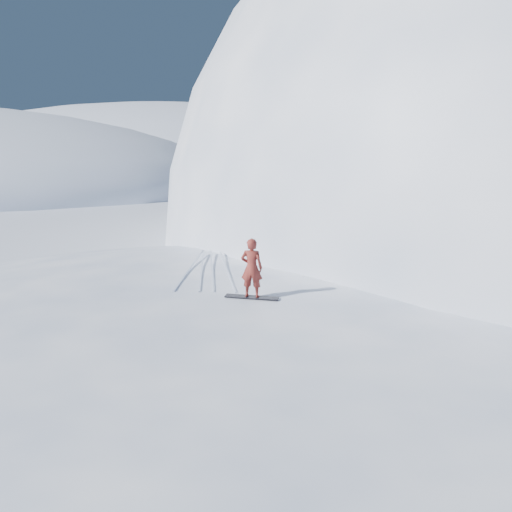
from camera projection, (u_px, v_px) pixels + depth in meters
The scene contains 8 objects.
ground at pixel (186, 394), 13.26m from camera, with size 400.00×400.00×0.00m, color white.
near_ridge at pixel (238, 351), 16.02m from camera, with size 36.00×28.00×4.80m, color white.
peak_shoulder at pixel (410, 251), 31.21m from camera, with size 28.00×24.00×18.00m, color white.
far_ridge_c at pixel (158, 172), 124.42m from camera, with size 140.00×90.00×36.00m, color white.
wind_bumps at pixel (188, 360), 15.37m from camera, with size 16.00×14.40×1.00m.
snowboard at pixel (252, 297), 14.30m from camera, with size 1.70×0.32×0.03m, color black.
snowboarder at pixel (252, 268), 14.08m from camera, with size 0.68×0.45×1.87m, color maroon.
board_tracks at pixel (208, 268), 17.74m from camera, with size 2.63×5.98×0.04m.
Camera 1 is at (3.62, -11.55, 7.03)m, focal length 32.00 mm.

